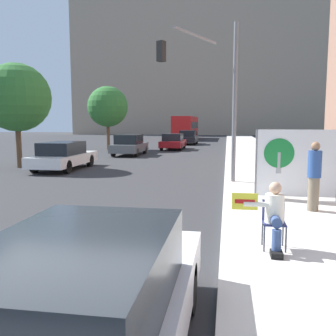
{
  "coord_description": "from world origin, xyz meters",
  "views": [
    {
      "loc": [
        2.16,
        -4.3,
        2.41
      ],
      "look_at": [
        0.53,
        5.98,
        1.13
      ],
      "focal_mm": 40.0,
      "sensor_mm": 36.0,
      "label": 1
    }
  ],
  "objects_px": {
    "pedestrian_behind": "(278,172)",
    "parked_car_curbside": "(84,312)",
    "protest_banner": "(296,163)",
    "car_on_road_nearest": "(63,156)",
    "traffic_light_pole": "(206,77)",
    "jogger_on_sidewalk": "(314,176)",
    "seated_protester": "(274,214)",
    "city_bus_on_road": "(186,126)",
    "street_tree_near_curb": "(17,98)",
    "car_on_road_midblock": "(129,145)",
    "street_tree_midblock": "(108,107)",
    "car_on_road_distant": "(173,142)",
    "car_on_road_far_lane": "(188,137)"
  },
  "relations": [
    {
      "from": "jogger_on_sidewalk",
      "to": "street_tree_midblock",
      "type": "distance_m",
      "value": 25.14
    },
    {
      "from": "protest_banner",
      "to": "parked_car_curbside",
      "type": "height_order",
      "value": "protest_banner"
    },
    {
      "from": "jogger_on_sidewalk",
      "to": "pedestrian_behind",
      "type": "relative_size",
      "value": 1.11
    },
    {
      "from": "pedestrian_behind",
      "to": "street_tree_midblock",
      "type": "xyz_separation_m",
      "value": [
        -11.8,
        20.18,
        2.78
      ]
    },
    {
      "from": "pedestrian_behind",
      "to": "street_tree_near_curb",
      "type": "distance_m",
      "value": 14.47
    },
    {
      "from": "pedestrian_behind",
      "to": "protest_banner",
      "type": "bearing_deg",
      "value": 123.5
    },
    {
      "from": "traffic_light_pole",
      "to": "parked_car_curbside",
      "type": "distance_m",
      "value": 12.51
    },
    {
      "from": "protest_banner",
      "to": "car_on_road_nearest",
      "type": "bearing_deg",
      "value": 146.97
    },
    {
      "from": "jogger_on_sidewalk",
      "to": "car_on_road_midblock",
      "type": "relative_size",
      "value": 0.4
    },
    {
      "from": "pedestrian_behind",
      "to": "city_bus_on_road",
      "type": "bearing_deg",
      "value": -120.02
    },
    {
      "from": "car_on_road_midblock",
      "to": "car_on_road_far_lane",
      "type": "xyz_separation_m",
      "value": [
        2.86,
        13.97,
        0.01
      ]
    },
    {
      "from": "jogger_on_sidewalk",
      "to": "car_on_road_distant",
      "type": "xyz_separation_m",
      "value": [
        -6.92,
        22.63,
        -0.34
      ]
    },
    {
      "from": "city_bus_on_road",
      "to": "street_tree_midblock",
      "type": "bearing_deg",
      "value": -102.05
    },
    {
      "from": "parked_car_curbside",
      "to": "street_tree_midblock",
      "type": "bearing_deg",
      "value": 107.61
    },
    {
      "from": "pedestrian_behind",
      "to": "city_bus_on_road",
      "type": "xyz_separation_m",
      "value": [
        -7.3,
        41.28,
        0.88
      ]
    },
    {
      "from": "car_on_road_nearest",
      "to": "parked_car_curbside",
      "type": "bearing_deg",
      "value": -64.8
    },
    {
      "from": "protest_banner",
      "to": "street_tree_near_curb",
      "type": "bearing_deg",
      "value": 151.27
    },
    {
      "from": "car_on_road_far_lane",
      "to": "jogger_on_sidewalk",
      "type": "bearing_deg",
      "value": -78.14
    },
    {
      "from": "pedestrian_behind",
      "to": "protest_banner",
      "type": "relative_size",
      "value": 0.68
    },
    {
      "from": "street_tree_midblock",
      "to": "city_bus_on_road",
      "type": "bearing_deg",
      "value": 77.95
    },
    {
      "from": "protest_banner",
      "to": "city_bus_on_road",
      "type": "distance_m",
      "value": 42.15
    },
    {
      "from": "car_on_road_far_lane",
      "to": "car_on_road_nearest",
      "type": "bearing_deg",
      "value": -100.07
    },
    {
      "from": "seated_protester",
      "to": "protest_banner",
      "type": "height_order",
      "value": "protest_banner"
    },
    {
      "from": "car_on_road_midblock",
      "to": "car_on_road_distant",
      "type": "bearing_deg",
      "value": 68.43
    },
    {
      "from": "city_bus_on_road",
      "to": "street_tree_midblock",
      "type": "relative_size",
      "value": 2.13
    },
    {
      "from": "traffic_light_pole",
      "to": "parked_car_curbside",
      "type": "bearing_deg",
      "value": -91.67
    },
    {
      "from": "jogger_on_sidewalk",
      "to": "seated_protester",
      "type": "bearing_deg",
      "value": 40.33
    },
    {
      "from": "car_on_road_distant",
      "to": "seated_protester",
      "type": "bearing_deg",
      "value": -77.9
    },
    {
      "from": "pedestrian_behind",
      "to": "parked_car_curbside",
      "type": "relative_size",
      "value": 0.35
    },
    {
      "from": "jogger_on_sidewalk",
      "to": "street_tree_midblock",
      "type": "relative_size",
      "value": 0.32
    },
    {
      "from": "seated_protester",
      "to": "parked_car_curbside",
      "type": "distance_m",
      "value": 4.23
    },
    {
      "from": "city_bus_on_road",
      "to": "pedestrian_behind",
      "type": "bearing_deg",
      "value": -79.97
    },
    {
      "from": "protest_banner",
      "to": "car_on_road_far_lane",
      "type": "relative_size",
      "value": 0.5
    },
    {
      "from": "pedestrian_behind",
      "to": "protest_banner",
      "type": "xyz_separation_m",
      "value": [
        0.48,
        -0.14,
        0.27
      ]
    },
    {
      "from": "parked_car_curbside",
      "to": "car_on_road_nearest",
      "type": "height_order",
      "value": "parked_car_curbside"
    },
    {
      "from": "city_bus_on_road",
      "to": "street_tree_near_curb",
      "type": "distance_m",
      "value": 34.78
    },
    {
      "from": "car_on_road_nearest",
      "to": "car_on_road_distant",
      "type": "height_order",
      "value": "same"
    },
    {
      "from": "car_on_road_distant",
      "to": "street_tree_near_curb",
      "type": "height_order",
      "value": "street_tree_near_curb"
    },
    {
      "from": "car_on_road_nearest",
      "to": "car_on_road_far_lane",
      "type": "xyz_separation_m",
      "value": [
        4.02,
        22.66,
        0.05
      ]
    },
    {
      "from": "car_on_road_nearest",
      "to": "city_bus_on_road",
      "type": "xyz_separation_m",
      "value": [
        2.44,
        34.78,
        1.12
      ]
    },
    {
      "from": "pedestrian_behind",
      "to": "traffic_light_pole",
      "type": "height_order",
      "value": "traffic_light_pole"
    },
    {
      "from": "traffic_light_pole",
      "to": "car_on_road_nearest",
      "type": "height_order",
      "value": "traffic_light_pole"
    },
    {
      "from": "parked_car_curbside",
      "to": "street_tree_near_curb",
      "type": "bearing_deg",
      "value": 122.29
    },
    {
      "from": "protest_banner",
      "to": "car_on_road_distant",
      "type": "distance_m",
      "value": 22.35
    },
    {
      "from": "pedestrian_behind",
      "to": "car_on_road_midblock",
      "type": "distance_m",
      "value": 17.44
    },
    {
      "from": "jogger_on_sidewalk",
      "to": "pedestrian_behind",
      "type": "xyz_separation_m",
      "value": [
        -0.71,
        1.45,
        -0.1
      ]
    },
    {
      "from": "traffic_light_pole",
      "to": "street_tree_near_curb",
      "type": "bearing_deg",
      "value": 161.86
    },
    {
      "from": "pedestrian_behind",
      "to": "traffic_light_pole",
      "type": "bearing_deg",
      "value": -96.76
    },
    {
      "from": "jogger_on_sidewalk",
      "to": "city_bus_on_road",
      "type": "height_order",
      "value": "city_bus_on_road"
    },
    {
      "from": "car_on_road_nearest",
      "to": "car_on_road_far_lane",
      "type": "bearing_deg",
      "value": 79.93
    }
  ]
}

